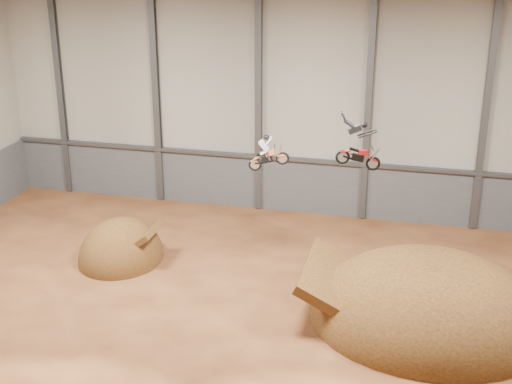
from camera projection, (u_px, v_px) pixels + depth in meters
The scene contains 14 objects.
floor at pixel (254, 337), 31.98m from camera, with size 40.00×40.00×0.00m, color #502915.
back_wall at pixel (313, 105), 43.05m from camera, with size 40.00×0.10×14.00m, color #A39E91.
ceiling at pixel (254, 20), 26.93m from camera, with size 40.00×40.00×0.00m, color black.
lower_band_back at pixel (310, 187), 44.86m from camera, with size 39.80×0.18×3.50m, color #4F5157.
steel_rail at pixel (311, 161), 44.07m from camera, with size 39.80×0.35×0.20m, color #47494F.
steel_column_0 at pixel (60, 91), 46.52m from camera, with size 0.40×0.36×13.90m, color #47494F.
steel_column_1 at pixel (156, 97), 45.06m from camera, with size 0.40×0.36×13.90m, color #47494F.
steel_column_2 at pixel (259, 103), 43.60m from camera, with size 0.40×0.36×13.90m, color #47494F.
steel_column_3 at pixel (368, 109), 42.14m from camera, with size 0.40×0.36×13.90m, color #47494F.
steel_column_4 at pixel (485, 116), 40.68m from camera, with size 0.40×0.36×13.90m, color #47494F.
takeoff_ramp at pixel (122, 259), 39.33m from camera, with size 4.56×5.27×4.56m, color #3A220E.
landing_ramp at pixel (427, 321), 33.31m from camera, with size 11.06×9.79×6.38m, color #3A220E.
fmx_rider_a at pixel (270, 150), 35.68m from camera, with size 2.07×0.79×1.88m, color orange, non-canonical shape.
fmx_rider_b at pixel (357, 142), 30.60m from camera, with size 2.66×0.76×2.28m, color red, non-canonical shape.
Camera 1 is at (6.54, -26.68, 17.64)m, focal length 50.00 mm.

